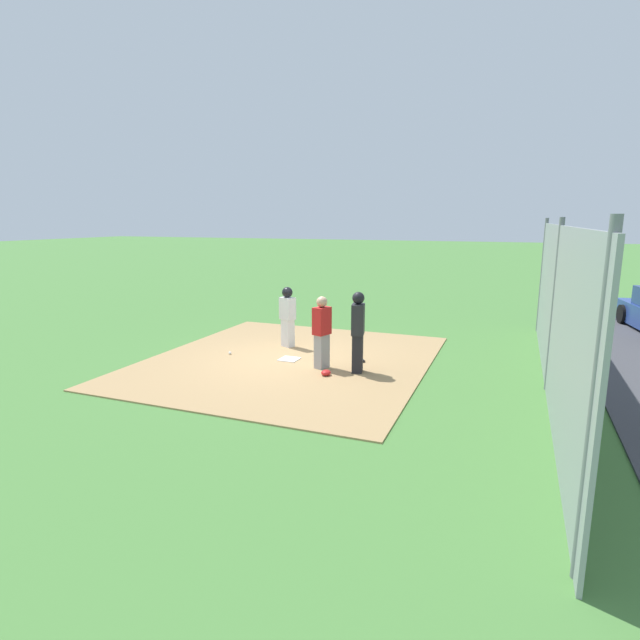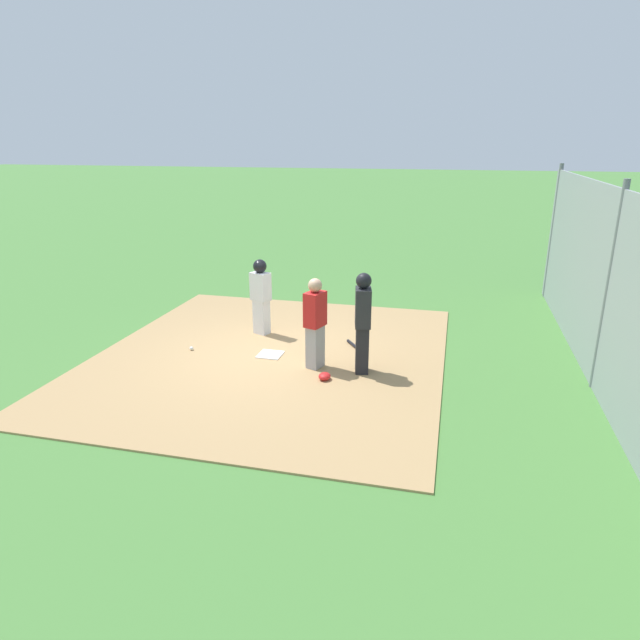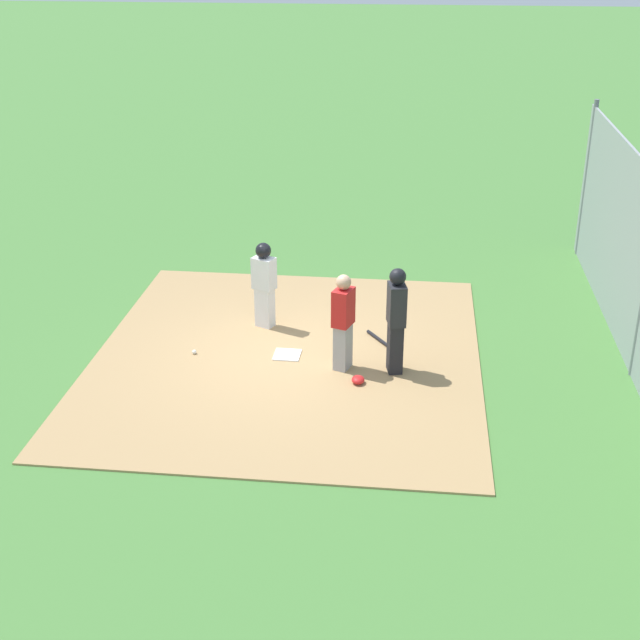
{
  "view_description": "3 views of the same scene",
  "coord_description": "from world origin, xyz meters",
  "px_view_note": "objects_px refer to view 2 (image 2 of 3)",
  "views": [
    {
      "loc": [
        -10.43,
        -4.88,
        3.3
      ],
      "look_at": [
        0.57,
        -0.56,
        0.92
      ],
      "focal_mm": 28.07,
      "sensor_mm": 36.0,
      "label": 1
    },
    {
      "loc": [
        -9.12,
        -3.21,
        3.89
      ],
      "look_at": [
        -0.23,
        -1.02,
        0.88
      ],
      "focal_mm": 30.83,
      "sensor_mm": 36.0,
      "label": 2
    },
    {
      "loc": [
        -12.95,
        -2.02,
        6.64
      ],
      "look_at": [
        0.15,
        -0.54,
        0.64
      ],
      "focal_mm": 49.13,
      "sensor_mm": 36.0,
      "label": 3
    }
  ],
  "objects_px": {
    "baseball_bat": "(356,347)",
    "baseball": "(191,348)",
    "home_plate": "(270,354)",
    "runner": "(261,292)",
    "catcher_mask": "(325,376)",
    "umpire": "(363,321)",
    "catcher": "(315,322)"
  },
  "relations": [
    {
      "from": "baseball",
      "to": "catcher_mask",
      "type": "bearing_deg",
      "value": -104.25
    },
    {
      "from": "umpire",
      "to": "baseball_bat",
      "type": "distance_m",
      "value": 1.43
    },
    {
      "from": "catcher",
      "to": "baseball_bat",
      "type": "relative_size",
      "value": 2.06
    },
    {
      "from": "catcher",
      "to": "baseball",
      "type": "distance_m",
      "value": 2.66
    },
    {
      "from": "home_plate",
      "to": "catcher_mask",
      "type": "distance_m",
      "value": 1.51
    },
    {
      "from": "home_plate",
      "to": "runner",
      "type": "bearing_deg",
      "value": 26.55
    },
    {
      "from": "baseball",
      "to": "umpire",
      "type": "bearing_deg",
      "value": -93.98
    },
    {
      "from": "umpire",
      "to": "runner",
      "type": "distance_m",
      "value": 2.79
    },
    {
      "from": "catcher",
      "to": "umpire",
      "type": "xyz_separation_m",
      "value": [
        -0.01,
        -0.84,
        0.09
      ]
    },
    {
      "from": "catcher_mask",
      "to": "baseball_bat",
      "type": "bearing_deg",
      "value": -9.64
    },
    {
      "from": "baseball_bat",
      "to": "catcher_mask",
      "type": "xyz_separation_m",
      "value": [
        -1.55,
        0.26,
        0.03
      ]
    },
    {
      "from": "catcher",
      "to": "catcher_mask",
      "type": "relative_size",
      "value": 6.76
    },
    {
      "from": "baseball_bat",
      "to": "catcher_mask",
      "type": "relative_size",
      "value": 3.28
    },
    {
      "from": "catcher",
      "to": "baseball_bat",
      "type": "distance_m",
      "value": 1.44
    },
    {
      "from": "catcher",
      "to": "baseball_bat",
      "type": "bearing_deg",
      "value": -98.98
    },
    {
      "from": "runner",
      "to": "catcher",
      "type": "bearing_deg",
      "value": 70.31
    },
    {
      "from": "home_plate",
      "to": "runner",
      "type": "xyz_separation_m",
      "value": [
        1.13,
        0.56,
        0.88
      ]
    },
    {
      "from": "runner",
      "to": "catcher_mask",
      "type": "bearing_deg",
      "value": 66.96
    },
    {
      "from": "catcher_mask",
      "to": "runner",
      "type": "bearing_deg",
      "value": 42.74
    },
    {
      "from": "catcher_mask",
      "to": "umpire",
      "type": "bearing_deg",
      "value": -48.9
    },
    {
      "from": "home_plate",
      "to": "baseball",
      "type": "relative_size",
      "value": 5.95
    },
    {
      "from": "runner",
      "to": "baseball",
      "type": "xyz_separation_m",
      "value": [
        -1.25,
        1.0,
        -0.85
      ]
    },
    {
      "from": "catcher_mask",
      "to": "home_plate",
      "type": "bearing_deg",
      "value": 56.21
    },
    {
      "from": "catcher_mask",
      "to": "baseball",
      "type": "xyz_separation_m",
      "value": [
        0.71,
        2.81,
        -0.02
      ]
    },
    {
      "from": "runner",
      "to": "catcher_mask",
      "type": "relative_size",
      "value": 6.55
    },
    {
      "from": "runner",
      "to": "baseball_bat",
      "type": "bearing_deg",
      "value": 102.89
    },
    {
      "from": "baseball_bat",
      "to": "baseball",
      "type": "distance_m",
      "value": 3.19
    },
    {
      "from": "catcher",
      "to": "runner",
      "type": "relative_size",
      "value": 1.03
    },
    {
      "from": "home_plate",
      "to": "catcher_mask",
      "type": "relative_size",
      "value": 1.83
    },
    {
      "from": "catcher",
      "to": "baseball",
      "type": "xyz_separation_m",
      "value": [
        0.22,
        2.52,
        -0.81
      ]
    },
    {
      "from": "umpire",
      "to": "runner",
      "type": "height_order",
      "value": "umpire"
    },
    {
      "from": "baseball",
      "to": "catcher",
      "type": "bearing_deg",
      "value": -94.96
    }
  ]
}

